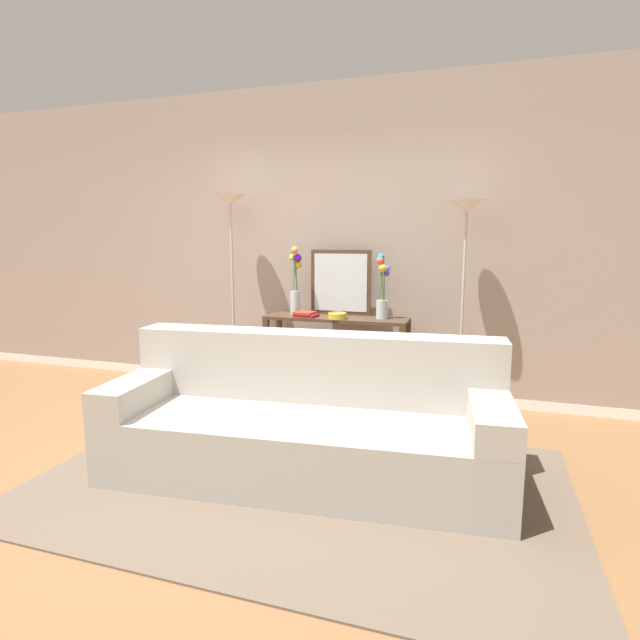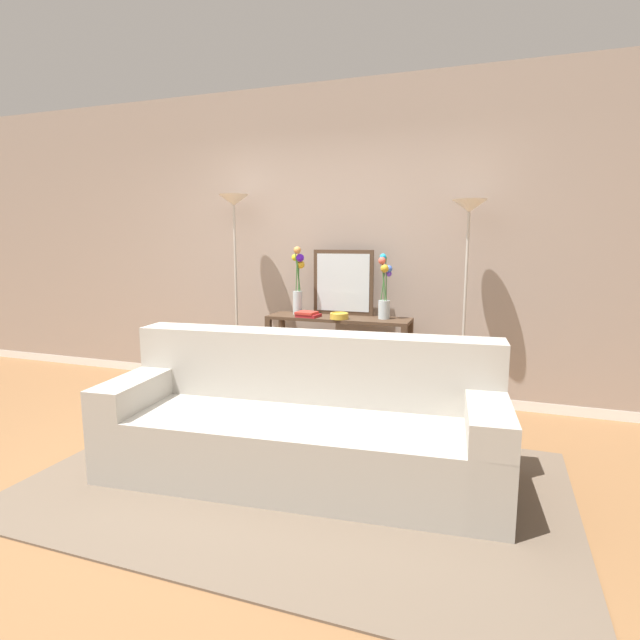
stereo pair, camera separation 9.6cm
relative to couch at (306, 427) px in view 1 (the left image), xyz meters
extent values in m
cube|color=brown|center=(-0.52, -0.23, -0.32)|extent=(16.00, 16.00, 0.02)
cube|color=white|center=(-0.52, 1.82, -0.27)|extent=(12.00, 0.15, 0.09)
cube|color=gray|center=(-0.52, 1.82, 1.19)|extent=(12.00, 0.14, 2.83)
cube|color=brown|center=(0.01, -0.16, -0.31)|extent=(3.21, 2.02, 0.01)
cube|color=#ADA89E|center=(0.01, -0.06, -0.10)|extent=(2.52, 1.09, 0.42)
cube|color=#ADA89E|center=(-0.02, 0.24, 0.34)|extent=(2.47, 0.48, 0.46)
cube|color=#ADA89E|center=(-1.10, -0.16, -0.01)|extent=(0.32, 0.89, 0.60)
cube|color=#ADA89E|center=(1.11, 0.04, -0.01)|extent=(0.32, 0.89, 0.60)
cube|color=#473323|center=(-0.22, 1.44, 0.47)|extent=(1.30, 0.36, 0.03)
cube|color=#473323|center=(-0.22, 1.44, -0.17)|extent=(1.20, 0.30, 0.01)
cube|color=#473323|center=(-0.84, 1.29, 0.07)|extent=(0.05, 0.05, 0.77)
cube|color=#473323|center=(0.41, 1.29, 0.07)|extent=(0.05, 0.05, 0.77)
cube|color=#473323|center=(-0.84, 1.59, 0.07)|extent=(0.05, 0.05, 0.77)
cube|color=#473323|center=(0.41, 1.59, 0.07)|extent=(0.05, 0.05, 0.77)
cylinder|color=#B7B2A8|center=(-1.26, 1.45, -0.30)|extent=(0.26, 0.26, 0.02)
cylinder|color=#B7B2A8|center=(-1.26, 1.45, 0.60)|extent=(0.02, 0.02, 1.79)
cone|color=silver|center=(-1.26, 1.45, 1.55)|extent=(0.28, 0.28, 0.10)
cylinder|color=#B7B2A8|center=(0.88, 1.45, -0.30)|extent=(0.26, 0.26, 0.02)
cylinder|color=#B7B2A8|center=(0.88, 1.45, 0.55)|extent=(0.02, 0.02, 1.69)
cone|color=silver|center=(0.88, 1.45, 1.45)|extent=(0.28, 0.28, 0.10)
cube|color=#473323|center=(-0.22, 1.59, 0.79)|extent=(0.57, 0.02, 0.60)
cube|color=silver|center=(-0.22, 1.58, 0.79)|extent=(0.50, 0.01, 0.53)
cylinder|color=silver|center=(-0.63, 1.48, 0.60)|extent=(0.09, 0.09, 0.22)
cylinder|color=#3D7538|center=(-0.64, 1.48, 0.86)|extent=(0.01, 0.02, 0.31)
sphere|color=yellow|center=(-0.66, 1.49, 1.01)|extent=(0.06, 0.06, 0.06)
cylinder|color=#3D7538|center=(-0.62, 1.46, 0.89)|extent=(0.05, 0.02, 0.38)
sphere|color=#E0924A|center=(-0.62, 1.44, 1.08)|extent=(0.07, 0.07, 0.07)
cylinder|color=#3D7538|center=(-0.62, 1.47, 0.86)|extent=(0.02, 0.05, 0.31)
sphere|color=#4F17C4|center=(-0.60, 1.47, 1.01)|extent=(0.07, 0.07, 0.07)
cylinder|color=#3D7538|center=(-0.62, 1.48, 0.83)|extent=(0.02, 0.02, 0.25)
sphere|color=gold|center=(-0.60, 1.50, 0.95)|extent=(0.07, 0.07, 0.07)
cylinder|color=silver|center=(0.19, 1.47, 0.57)|extent=(0.10, 0.10, 0.16)
cylinder|color=#3D7538|center=(0.21, 1.48, 0.77)|extent=(0.01, 0.04, 0.23)
sphere|color=#6D3BD8|center=(0.23, 1.48, 0.88)|extent=(0.05, 0.05, 0.05)
cylinder|color=#3D7538|center=(0.18, 1.49, 0.84)|extent=(0.04, 0.04, 0.38)
sphere|color=#21A9E4|center=(0.17, 1.50, 1.03)|extent=(0.06, 0.06, 0.06)
cylinder|color=#3D7538|center=(0.20, 1.46, 0.79)|extent=(0.04, 0.01, 0.28)
sphere|color=gold|center=(0.20, 1.44, 0.93)|extent=(0.07, 0.07, 0.07)
cylinder|color=#3D7538|center=(0.21, 1.47, 0.79)|extent=(0.01, 0.02, 0.28)
sphere|color=#446CD1|center=(0.23, 1.47, 0.93)|extent=(0.07, 0.07, 0.07)
cylinder|color=#3D7538|center=(0.18, 1.46, 0.82)|extent=(0.04, 0.03, 0.35)
sphere|color=#E45A47|center=(0.17, 1.45, 1.00)|extent=(0.06, 0.06, 0.06)
cylinder|color=gold|center=(-0.18, 1.33, 0.51)|extent=(0.16, 0.16, 0.04)
torus|color=gold|center=(-0.18, 1.33, 0.54)|extent=(0.16, 0.16, 0.01)
cube|color=maroon|center=(-0.47, 1.35, 0.50)|extent=(0.21, 0.18, 0.03)
cube|color=#BC3328|center=(-0.49, 1.35, 0.52)|extent=(0.19, 0.17, 0.02)
cube|color=#6B3360|center=(-0.73, 1.44, -0.26)|extent=(0.05, 0.13, 0.11)
cube|color=#1E7075|center=(-0.68, 1.44, -0.25)|extent=(0.04, 0.18, 0.13)
cube|color=#2D2D33|center=(-0.64, 1.44, -0.25)|extent=(0.03, 0.18, 0.13)
cube|color=maroon|center=(-0.60, 1.44, -0.26)|extent=(0.05, 0.16, 0.10)
cube|color=#BC3328|center=(-0.55, 1.44, -0.26)|extent=(0.05, 0.14, 0.10)
cube|color=silver|center=(-0.50, 1.44, -0.26)|extent=(0.04, 0.15, 0.11)
cube|color=tan|center=(-0.46, 1.44, -0.26)|extent=(0.04, 0.16, 0.10)
camera|label=1|loc=(1.02, -2.86, 1.17)|focal=28.14mm
camera|label=2|loc=(1.12, -2.83, 1.17)|focal=28.14mm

